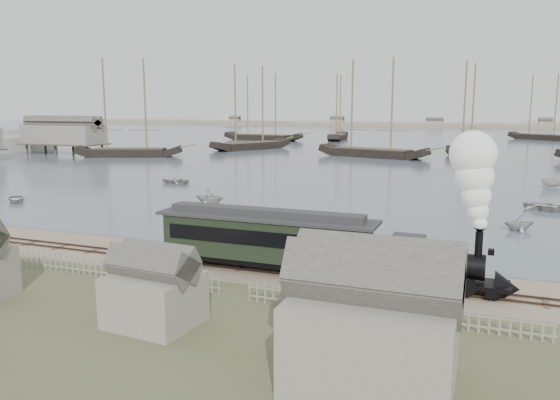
% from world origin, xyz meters
% --- Properties ---
extents(ground, '(600.00, 600.00, 0.00)m').
position_xyz_m(ground, '(0.00, 0.00, 0.00)').
color(ground, tan).
rests_on(ground, ground).
extents(harbor_water, '(600.00, 336.00, 0.06)m').
position_xyz_m(harbor_water, '(0.00, 170.00, 0.03)').
color(harbor_water, '#485967').
rests_on(harbor_water, ground).
extents(rail_track, '(120.00, 1.80, 0.16)m').
position_xyz_m(rail_track, '(0.00, -2.00, 0.04)').
color(rail_track, '#3C2720').
rests_on(rail_track, ground).
extents(picket_fence_west, '(19.00, 0.10, 1.20)m').
position_xyz_m(picket_fence_west, '(-6.50, -7.00, 0.00)').
color(picket_fence_west, gray).
rests_on(picket_fence_west, ground).
extents(picket_fence_east, '(15.00, 0.10, 1.20)m').
position_xyz_m(picket_fence_east, '(12.50, -7.50, 0.00)').
color(picket_fence_east, gray).
rests_on(picket_fence_east, ground).
extents(shed_mid, '(4.00, 3.50, 3.60)m').
position_xyz_m(shed_mid, '(2.00, -12.00, 0.00)').
color(shed_mid, gray).
rests_on(shed_mid, ground).
extents(shed_right, '(6.00, 5.00, 5.10)m').
position_xyz_m(shed_right, '(13.00, -14.00, 0.00)').
color(shed_right, gray).
rests_on(shed_right, ground).
extents(far_spit, '(500.00, 20.00, 1.80)m').
position_xyz_m(far_spit, '(0.00, 250.00, 0.00)').
color(far_spit, gray).
rests_on(far_spit, ground).
extents(locomotive, '(7.07, 2.64, 8.82)m').
position_xyz_m(locomotive, '(15.73, -2.00, 4.08)').
color(locomotive, black).
rests_on(locomotive, ground).
extents(passenger_coach, '(14.43, 2.78, 3.51)m').
position_xyz_m(passenger_coach, '(3.61, -2.00, 2.21)').
color(passenger_coach, black).
rests_on(passenger_coach, ground).
extents(beached_dinghy, '(4.67, 4.95, 0.84)m').
position_xyz_m(beached_dinghy, '(-2.30, 1.11, 0.42)').
color(beached_dinghy, '#B8B5AF').
rests_on(beached_dinghy, ground).
extents(rowboat_0, '(4.23, 4.26, 0.73)m').
position_xyz_m(rowboat_0, '(-31.57, 11.37, 0.42)').
color(rowboat_0, '#B8B5AF').
rests_on(rowboat_0, harbor_water).
extents(rowboat_1, '(3.01, 3.45, 1.77)m').
position_xyz_m(rowboat_1, '(-10.88, 17.44, 0.94)').
color(rowboat_1, '#B8B5AF').
rests_on(rowboat_1, harbor_water).
extents(rowboat_2, '(3.47, 1.41, 1.32)m').
position_xyz_m(rowboat_2, '(4.92, 8.01, 0.72)').
color(rowboat_2, '#B8B5AF').
rests_on(rowboat_2, harbor_water).
extents(rowboat_3, '(4.69, 5.30, 0.91)m').
position_xyz_m(rowboat_3, '(22.38, 26.82, 0.51)').
color(rowboat_3, '#B8B5AF').
rests_on(rowboat_3, harbor_water).
extents(rowboat_4, '(3.16, 3.33, 1.38)m').
position_xyz_m(rowboat_4, '(19.35, 16.12, 0.75)').
color(rowboat_4, '#B8B5AF').
rests_on(rowboat_4, harbor_water).
extents(rowboat_5, '(3.35, 3.80, 1.43)m').
position_xyz_m(rowboat_5, '(24.51, 44.16, 0.78)').
color(rowboat_5, '#B8B5AF').
rests_on(rowboat_5, harbor_water).
extents(rowboat_6, '(3.01, 4.17, 0.85)m').
position_xyz_m(rowboat_6, '(-23.02, 29.99, 0.49)').
color(rowboat_6, '#B8B5AF').
rests_on(rowboat_6, harbor_water).
extents(schooner_0, '(21.64, 12.62, 20.00)m').
position_xyz_m(schooner_0, '(-52.98, 60.72, 10.06)').
color(schooner_0, black).
rests_on(schooner_0, harbor_water).
extents(schooner_1, '(14.36, 21.33, 20.00)m').
position_xyz_m(schooner_1, '(-37.29, 87.34, 10.06)').
color(schooner_1, black).
rests_on(schooner_1, harbor_water).
extents(schooner_2, '(23.96, 11.37, 20.00)m').
position_xyz_m(schooner_2, '(-5.88, 78.15, 10.06)').
color(schooner_2, black).
rests_on(schooner_2, harbor_water).
extents(schooner_3, '(8.64, 21.20, 20.00)m').
position_xyz_m(schooner_3, '(11.85, 96.33, 10.06)').
color(schooner_3, black).
rests_on(schooner_3, harbor_water).
extents(schooner_6, '(25.50, 8.38, 20.00)m').
position_xyz_m(schooner_6, '(-48.21, 120.73, 10.06)').
color(schooner_6, black).
rests_on(schooner_6, harbor_water).
extents(schooner_7, '(6.45, 19.34, 20.00)m').
position_xyz_m(schooner_7, '(-27.24, 130.62, 10.06)').
color(schooner_7, black).
rests_on(schooner_7, harbor_water).
extents(schooner_8, '(19.82, 15.30, 20.00)m').
position_xyz_m(schooner_8, '(31.37, 152.84, 10.06)').
color(schooner_8, black).
rests_on(schooner_8, harbor_water).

